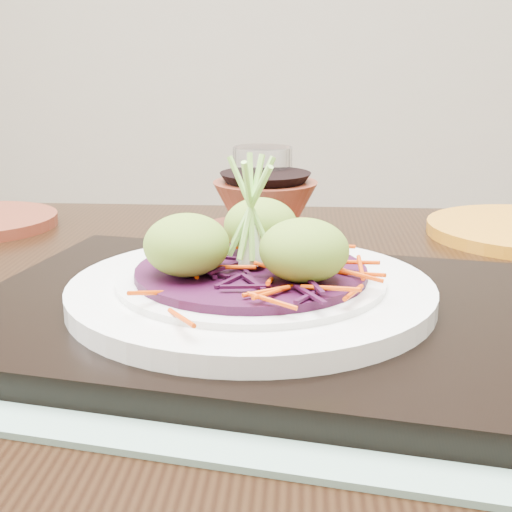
% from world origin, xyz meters
% --- Properties ---
extents(dining_table, '(1.20, 0.87, 0.70)m').
position_xyz_m(dining_table, '(-0.01, -0.06, 0.61)').
color(dining_table, black).
rests_on(dining_table, ground).
extents(placemat, '(0.49, 0.40, 0.00)m').
position_xyz_m(placemat, '(0.04, -0.13, 0.71)').
color(placemat, '#7EA38C').
rests_on(placemat, dining_table).
extents(serving_tray, '(0.43, 0.33, 0.02)m').
position_xyz_m(serving_tray, '(0.04, -0.13, 0.72)').
color(serving_tray, black).
rests_on(serving_tray, placemat).
extents(white_plate, '(0.26, 0.26, 0.02)m').
position_xyz_m(white_plate, '(0.04, -0.13, 0.73)').
color(white_plate, white).
rests_on(white_plate, serving_tray).
extents(cabbage_bed, '(0.17, 0.17, 0.01)m').
position_xyz_m(cabbage_bed, '(0.04, -0.13, 0.75)').
color(cabbage_bed, '#380B2C').
rests_on(cabbage_bed, white_plate).
extents(carrot_julienne, '(0.20, 0.20, 0.01)m').
position_xyz_m(carrot_julienne, '(0.04, -0.13, 0.76)').
color(carrot_julienne, '#CF3A03').
rests_on(carrot_julienne, cabbage_bed).
extents(guacamole_scoops, '(0.14, 0.13, 0.04)m').
position_xyz_m(guacamole_scoops, '(0.04, -0.13, 0.77)').
color(guacamole_scoops, olive).
rests_on(guacamole_scoops, cabbage_bed).
extents(scallion_garnish, '(0.06, 0.06, 0.09)m').
position_xyz_m(scallion_garnish, '(0.04, -0.13, 0.79)').
color(scallion_garnish, '#8ED254').
rests_on(scallion_garnish, cabbage_bed).
extents(water_glass, '(0.07, 0.07, 0.09)m').
position_xyz_m(water_glass, '(-0.01, 0.18, 0.75)').
color(water_glass, white).
rests_on(water_glass, dining_table).
extents(terracotta_bowl_set, '(0.17, 0.17, 0.06)m').
position_xyz_m(terracotta_bowl_set, '(0.00, 0.14, 0.73)').
color(terracotta_bowl_set, '#602517').
rests_on(terracotta_bowl_set, dining_table).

